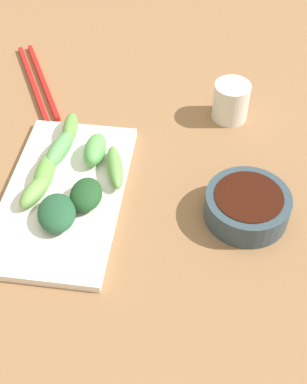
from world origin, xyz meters
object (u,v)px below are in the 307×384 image
serving_plate (64,195)px  chopsticks (38,82)px  sauce_bowl (247,205)px  tea_cup (231,101)px

serving_plate → chopsticks: (0.11, -0.26, -0.00)m
sauce_bowl → serving_plate: sauce_bowl is taller
serving_plate → tea_cup: 0.31m
serving_plate → chopsticks: bearing=-66.2°
chopsticks → tea_cup: bearing=143.8°
chopsticks → tea_cup: (-0.34, 0.05, 0.03)m
sauce_bowl → tea_cup: 0.21m
sauce_bowl → tea_cup: size_ratio=1.83×
chopsticks → serving_plate: bearing=85.6°
serving_plate → tea_cup: bearing=-136.9°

